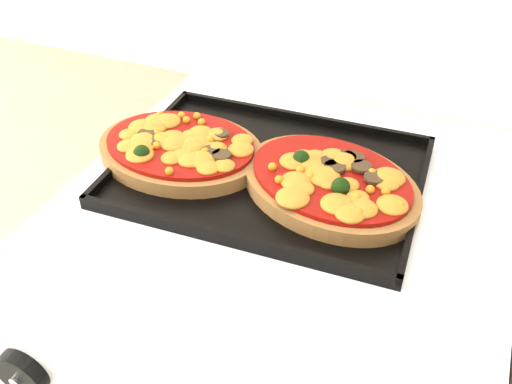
% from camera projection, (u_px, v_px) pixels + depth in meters
% --- Properties ---
extents(knob_left, '(0.06, 0.02, 0.06)m').
position_uv_depth(knob_left, '(22.00, 373.00, 0.62)').
color(knob_left, black).
rests_on(knob_left, control_panel).
extents(baking_tray, '(0.43, 0.33, 0.02)m').
position_uv_depth(baking_tray, '(270.00, 171.00, 0.80)').
color(baking_tray, black).
rests_on(baking_tray, stove).
extents(pizza_left, '(0.25, 0.19, 0.04)m').
position_uv_depth(pizza_left, '(180.00, 147.00, 0.82)').
color(pizza_left, '#9A6435').
rests_on(pizza_left, baking_tray).
extents(pizza_right, '(0.30, 0.26, 0.04)m').
position_uv_depth(pizza_right, '(330.00, 181.00, 0.76)').
color(pizza_right, '#9A6435').
rests_on(pizza_right, baking_tray).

